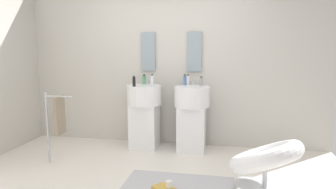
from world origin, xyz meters
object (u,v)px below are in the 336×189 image
at_px(coffee_mug, 169,185).
at_px(soap_bottle_green, 144,80).
at_px(soap_bottle_clear, 152,81).
at_px(soap_bottle_grey, 201,82).
at_px(pedestal_sink_left, 144,113).
at_px(soap_bottle_white, 188,80).
at_px(towel_rack, 58,117).
at_px(pedestal_sink_right, 192,115).
at_px(magazine_ochre, 164,189).
at_px(soap_bottle_black, 134,82).
at_px(soap_bottle_blue, 185,80).
at_px(lounge_chair, 266,161).

bearing_deg(coffee_mug, soap_bottle_green, 113.96).
xyz_separation_m(soap_bottle_clear, soap_bottle_grey, (0.70, 0.19, -0.02)).
bearing_deg(pedestal_sink_left, soap_bottle_clear, -37.13).
xyz_separation_m(soap_bottle_green, soap_bottle_white, (0.68, 0.02, 0.01)).
bearing_deg(coffee_mug, towel_rack, 162.04).
height_order(pedestal_sink_right, soap_bottle_grey, soap_bottle_grey).
xyz_separation_m(coffee_mug, soap_bottle_green, (-0.68, 1.53, 0.97)).
relative_size(coffee_mug, soap_bottle_clear, 0.56).
bearing_deg(pedestal_sink_left, magazine_ochre, -67.00).
relative_size(towel_rack, soap_bottle_white, 5.89).
bearing_deg(soap_bottle_grey, towel_rack, -152.10).
distance_m(pedestal_sink_left, towel_rack, 1.28).
bearing_deg(soap_bottle_clear, coffee_mug, -68.92).
bearing_deg(soap_bottle_black, pedestal_sink_right, 11.23).
xyz_separation_m(pedestal_sink_left, soap_bottle_clear, (0.15, -0.12, 0.51)).
relative_size(soap_bottle_clear, soap_bottle_grey, 1.27).
xyz_separation_m(soap_bottle_blue, soap_bottle_white, (0.05, 0.02, -0.00)).
relative_size(coffee_mug, soap_bottle_white, 0.62).
bearing_deg(magazine_ochre, coffee_mug, 59.99).
height_order(soap_bottle_green, soap_bottle_white, soap_bottle_white).
bearing_deg(lounge_chair, soap_bottle_white, 125.29).
distance_m(pedestal_sink_left, soap_bottle_blue, 0.79).
relative_size(pedestal_sink_left, soap_bottle_clear, 5.90).
distance_m(lounge_chair, soap_bottle_black, 2.16).
bearing_deg(coffee_mug, lounge_chair, 7.86).
relative_size(lounge_chair, soap_bottle_black, 6.98).
bearing_deg(soap_bottle_blue, soap_bottle_green, -179.84).
bearing_deg(soap_bottle_green, magazine_ochre, -67.77).
bearing_deg(pedestal_sink_left, soap_bottle_grey, 4.73).
bearing_deg(soap_bottle_green, pedestal_sink_right, -10.93).
bearing_deg(pedestal_sink_left, pedestal_sink_right, 0.00).
xyz_separation_m(lounge_chair, soap_bottle_clear, (-1.49, 1.13, 0.70)).
xyz_separation_m(pedestal_sink_left, lounge_chair, (1.64, -1.24, -0.19)).
height_order(lounge_chair, soap_bottle_grey, soap_bottle_grey).
height_order(lounge_chair, coffee_mug, lounge_chair).
bearing_deg(soap_bottle_black, soap_bottle_blue, 24.10).
height_order(pedestal_sink_left, lounge_chair, pedestal_sink_left).
xyz_separation_m(coffee_mug, soap_bottle_black, (-0.75, 1.22, 0.98)).
height_order(pedestal_sink_left, soap_bottle_blue, soap_bottle_blue).
xyz_separation_m(pedestal_sink_right, lounge_chair, (0.91, -1.24, -0.19)).
bearing_deg(soap_bottle_blue, pedestal_sink_right, -49.33).
xyz_separation_m(soap_bottle_green, soap_bottle_grey, (0.89, -0.08, -0.00)).
bearing_deg(soap_bottle_blue, soap_bottle_grey, -17.27).
relative_size(soap_bottle_green, soap_bottle_white, 0.93).
height_order(lounge_chair, soap_bottle_blue, soap_bottle_blue).
distance_m(magazine_ochre, soap_bottle_clear, 1.70).
relative_size(pedestal_sink_right, soap_bottle_clear, 5.90).
xyz_separation_m(soap_bottle_blue, soap_bottle_black, (-0.70, -0.31, -0.00)).
xyz_separation_m(pedestal_sink_left, soap_bottle_white, (0.64, 0.17, 0.50)).
xyz_separation_m(towel_rack, coffee_mug, (1.57, -0.51, -0.57)).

